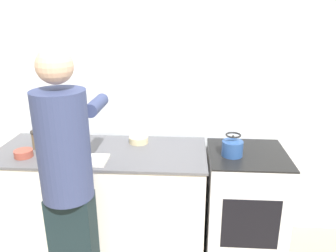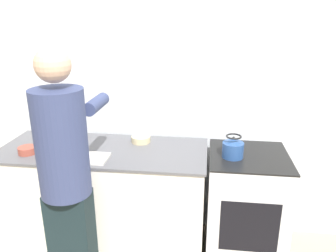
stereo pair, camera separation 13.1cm
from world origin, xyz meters
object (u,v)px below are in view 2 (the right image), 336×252
object	(u,v)px
cutting_board	(85,158)
knife	(88,156)
person	(66,173)
kettle	(233,148)
canister_jar	(46,136)
oven	(245,208)
bowl_prep	(27,150)

from	to	relation	value
cutting_board	knife	size ratio (longest dim) A/B	1.74
person	kettle	xyz separation A→B (m)	(1.08, 0.46, 0.04)
knife	canister_jar	xyz separation A→B (m)	(-0.43, 0.22, 0.05)
oven	canister_jar	distance (m)	1.70
kettle	bowl_prep	world-z (taller)	kettle
oven	cutting_board	size ratio (longest dim) A/B	2.68
person	bowl_prep	bearing A→B (deg)	141.23
kettle	oven	bearing A→B (deg)	21.27
bowl_prep	canister_jar	world-z (taller)	canister_jar
cutting_board	kettle	size ratio (longest dim) A/B	2.04
kettle	canister_jar	xyz separation A→B (m)	(-1.50, 0.12, -0.02)
oven	kettle	xyz separation A→B (m)	(-0.13, -0.05, 0.53)
person	kettle	distance (m)	1.17
bowl_prep	cutting_board	bearing A→B (deg)	-5.32
person	canister_jar	world-z (taller)	person
cutting_board	knife	distance (m)	0.03
person	kettle	size ratio (longest dim) A/B	10.42
person	bowl_prep	distance (m)	0.62
kettle	canister_jar	bearing A→B (deg)	175.41
kettle	bowl_prep	xyz separation A→B (m)	(-1.56, -0.07, -0.07)
oven	kettle	distance (m)	0.55
canister_jar	cutting_board	bearing A→B (deg)	-29.92
person	bowl_prep	world-z (taller)	person
oven	person	world-z (taller)	person
oven	cutting_board	world-z (taller)	oven
cutting_board	oven	bearing A→B (deg)	7.90
oven	person	xyz separation A→B (m)	(-1.20, -0.51, 0.49)
oven	canister_jar	world-z (taller)	canister_jar
oven	bowl_prep	size ratio (longest dim) A/B	6.72
bowl_prep	canister_jar	distance (m)	0.21
canister_jar	bowl_prep	bearing A→B (deg)	-106.89
knife	oven	bearing A→B (deg)	19.37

